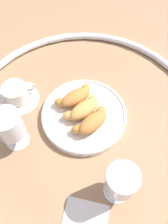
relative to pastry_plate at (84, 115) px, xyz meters
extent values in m
plane|color=#997551|center=(-0.01, -0.01, -0.01)|extent=(2.20, 2.20, 0.00)
torus|color=silver|center=(-0.01, -0.01, 0.00)|extent=(0.76, 0.76, 0.02)
cylinder|color=silver|center=(0.00, 0.00, 0.00)|extent=(0.26, 0.26, 0.02)
torus|color=silver|center=(0.00, 0.00, 0.01)|extent=(0.26, 0.26, 0.01)
ellipsoid|color=#BC7A38|center=(-0.01, -0.05, 0.03)|extent=(0.10, 0.05, 0.04)
ellipsoid|color=#BC7A38|center=(0.03, -0.04, 0.02)|extent=(0.05, 0.05, 0.03)
ellipsoid|color=#BC7A38|center=(-0.05, -0.03, 0.02)|extent=(0.05, 0.05, 0.03)
ellipsoid|color=#D6994C|center=(0.00, 0.00, 0.03)|extent=(0.10, 0.06, 0.04)
ellipsoid|color=#D6994C|center=(0.04, 0.01, 0.02)|extent=(0.05, 0.05, 0.03)
ellipsoid|color=#D6994C|center=(-0.04, 0.02, 0.02)|extent=(0.05, 0.05, 0.03)
ellipsoid|color=#BC7A38|center=(0.01, 0.05, 0.03)|extent=(0.11, 0.07, 0.04)
ellipsoid|color=#BC7A38|center=(0.06, 0.05, 0.02)|extent=(0.05, 0.04, 0.03)
ellipsoid|color=#BC7A38|center=(-0.03, 0.07, 0.02)|extent=(0.05, 0.05, 0.03)
cylinder|color=silver|center=(-0.11, 0.20, -0.01)|extent=(0.14, 0.14, 0.01)
cylinder|color=silver|center=(-0.11, 0.20, 0.02)|extent=(0.08, 0.08, 0.05)
cylinder|color=#937A60|center=(-0.11, 0.20, 0.04)|extent=(0.07, 0.07, 0.01)
torus|color=silver|center=(-0.06, 0.18, 0.02)|extent=(0.04, 0.02, 0.04)
cylinder|color=white|center=(-0.10, -0.22, -0.01)|extent=(0.07, 0.07, 0.01)
cylinder|color=white|center=(-0.10, -0.22, 0.02)|extent=(0.01, 0.01, 0.05)
cylinder|color=white|center=(-0.10, -0.22, 0.09)|extent=(0.08, 0.08, 0.08)
cylinder|color=yellow|center=(-0.10, -0.22, 0.08)|extent=(0.07, 0.07, 0.05)
cylinder|color=white|center=(-0.19, 0.08, -0.01)|extent=(0.07, 0.07, 0.01)
cylinder|color=white|center=(-0.19, 0.08, 0.02)|extent=(0.01, 0.01, 0.05)
cylinder|color=white|center=(-0.19, 0.08, 0.09)|extent=(0.08, 0.08, 0.08)
cylinder|color=#E0CC4C|center=(-0.19, 0.08, 0.08)|extent=(0.07, 0.07, 0.06)
cube|color=silver|center=(-0.21, -0.21, -0.01)|extent=(0.15, 0.15, 0.01)
camera|label=1|loc=(-0.25, -0.25, 0.62)|focal=37.26mm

